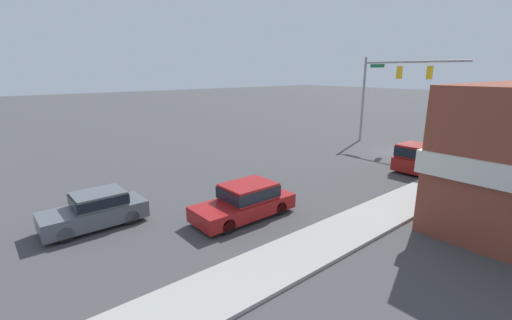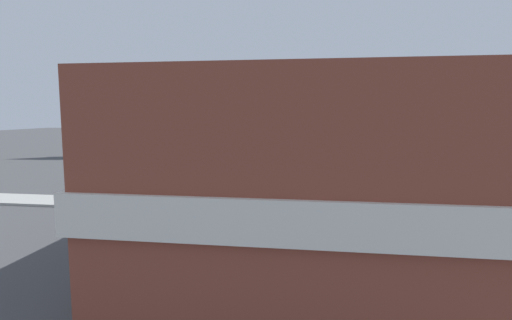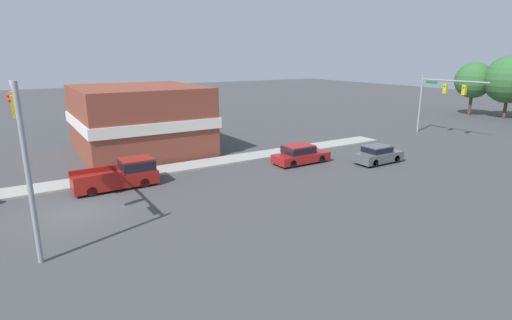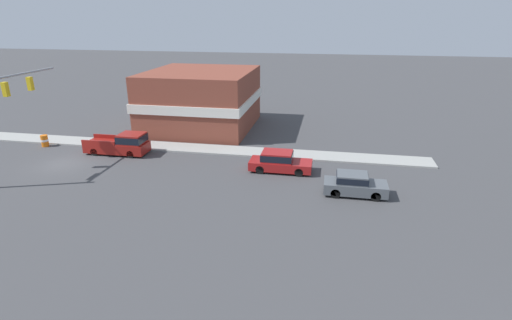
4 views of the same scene
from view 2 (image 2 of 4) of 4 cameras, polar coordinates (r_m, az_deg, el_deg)
The scene contains 8 objects.
ground_plane at distance 27.86m, azimuth 25.21°, elevation -4.44°, with size 200.00×200.00×0.00m, color #424244.
sidewalk_curb at distance 22.57m, azimuth 29.34°, elevation -7.00°, with size 2.40×60.00×0.14m.
near_signal_assembly at distance 30.56m, azimuth 28.36°, elevation 7.11°, with size 8.97×0.49×7.79m.
car_lead at distance 26.58m, azimuth -12.65°, elevation -2.68°, with size 1.93×4.84×1.58m.
car_oncoming at distance 31.97m, azimuth -19.77°, elevation -1.40°, with size 1.76×4.21×1.52m.
pickup_truck_parked at distance 23.70m, azimuth 19.36°, elevation -3.77°, with size 2.00×5.47×1.89m.
corner_brick_building at distance 13.20m, azimuth 9.98°, elevation -2.37°, with size 11.84×11.00×6.05m.
church_steeple at distance 49.28m, azimuth -22.96°, elevation 6.32°, with size 3.10×3.10×9.92m.
Camera 2 is at (-26.20, 8.01, 5.09)m, focal length 28.00 mm.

